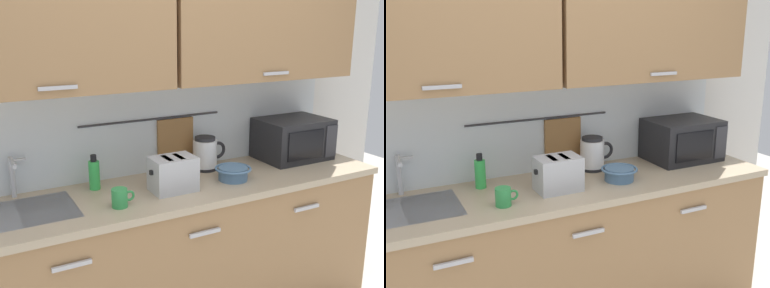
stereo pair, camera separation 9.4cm
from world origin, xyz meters
The scene contains 9 objects.
counter_unit centered at (-0.01, 0.30, 0.46)m, with size 2.53×0.64×0.90m.
back_wall_assembly centered at (0.00, 0.53, 1.52)m, with size 3.70×0.41×2.50m.
sink_faucet centered at (-0.84, 0.53, 1.04)m, with size 0.09×0.17×0.22m.
microwave centered at (0.92, 0.41, 1.04)m, with size 0.46×0.35×0.27m.
electric_kettle centered at (0.28, 0.48, 1.00)m, with size 0.23×0.16×0.21m.
dish_soap_bottle centered at (-0.43, 0.46, 0.99)m, with size 0.06×0.06×0.20m.
mug_near_sink centered at (-0.39, 0.16, 0.95)m, with size 0.12×0.08×0.09m.
mixing_bowl centered at (0.32, 0.23, 0.94)m, with size 0.21×0.21×0.08m.
toaster centered at (-0.06, 0.24, 1.00)m, with size 0.26×0.17×0.19m.
Camera 1 is at (-1.08, -1.87, 1.80)m, focal length 42.68 mm.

